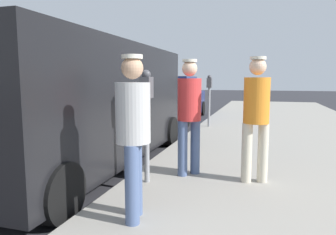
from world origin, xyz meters
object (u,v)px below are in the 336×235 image
object	(u,v)px
parking_meter_near	(146,107)
pedestrian_in_orange	(256,112)
pedestrian_in_gray	(133,128)
parked_van	(85,102)
parking_meter_far	(209,92)
parked_sedan_ahead	(172,100)
pedestrian_in_red	(189,110)

from	to	relation	value
parking_meter_near	pedestrian_in_orange	size ratio (longest dim) A/B	0.90
parking_meter_near	pedestrian_in_gray	distance (m)	1.14
pedestrian_in_gray	parked_van	world-z (taller)	parked_van
parking_meter_near	parking_meter_far	xyz separation A→B (m)	(0.00, 5.22, 0.00)
parked_van	parked_sedan_ahead	distance (m)	6.62
parking_meter_far	pedestrian_in_orange	distance (m)	5.00
parking_meter_near	parking_meter_far	size ratio (longest dim) A/B	1.00
parked_sedan_ahead	parking_meter_far	bearing A→B (deg)	-52.18
parking_meter_near	parking_meter_far	bearing A→B (deg)	90.00
parking_meter_far	pedestrian_in_red	xyz separation A→B (m)	(0.47, -4.73, -0.07)
parking_meter_near	pedestrian_in_orange	bearing A→B (deg)	16.75
pedestrian_in_red	parked_van	size ratio (longest dim) A/B	0.32
pedestrian_in_red	parked_van	xyz separation A→B (m)	(-1.97, 0.43, 0.04)
parked_van	parked_sedan_ahead	size ratio (longest dim) A/B	1.17
parking_meter_near	pedestrian_in_red	xyz separation A→B (m)	(0.47, 0.49, -0.07)
parking_meter_near	pedestrian_in_orange	xyz separation A→B (m)	(1.40, 0.42, -0.06)
pedestrian_in_red	pedestrian_in_gray	distance (m)	1.60
pedestrian_in_orange	parked_van	world-z (taller)	parked_van
pedestrian_in_orange	pedestrian_in_red	bearing A→B (deg)	175.74
pedestrian_in_orange	parked_van	bearing A→B (deg)	170.20
parking_meter_far	pedestrian_in_gray	bearing A→B (deg)	-87.51
parking_meter_near	parked_sedan_ahead	world-z (taller)	parking_meter_near
pedestrian_in_orange	pedestrian_in_gray	xyz separation A→B (m)	(-1.13, -1.52, -0.04)
pedestrian_in_gray	parked_van	size ratio (longest dim) A/B	0.31
parking_meter_near	parked_sedan_ahead	xyz separation A→B (m)	(-1.79, 7.53, -0.43)
parking_meter_far	pedestrian_in_orange	xyz separation A→B (m)	(1.40, -4.80, -0.06)
pedestrian_in_red	parked_sedan_ahead	distance (m)	7.40
pedestrian_in_gray	parking_meter_near	bearing A→B (deg)	104.03
parking_meter_far	parked_van	bearing A→B (deg)	-109.24
pedestrian_in_gray	parking_meter_far	bearing A→B (deg)	92.49
parking_meter_near	parking_meter_far	world-z (taller)	same
parked_van	parked_sedan_ahead	xyz separation A→B (m)	(-0.29, 6.60, -0.41)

